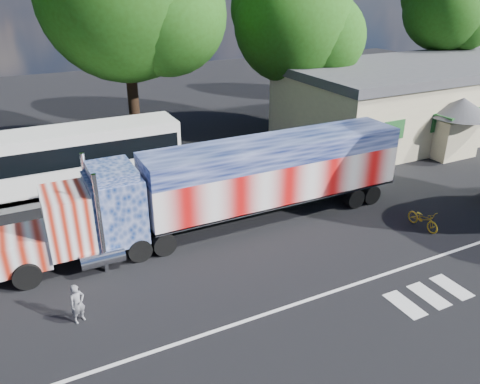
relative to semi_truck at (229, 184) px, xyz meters
name	(u,v)px	position (x,y,z in m)	size (l,w,h in m)	color
ground	(272,259)	(0.30, -3.49, -2.19)	(100.00, 100.00, 0.00)	black
lane_markings	(362,297)	(2.01, -7.26, -2.18)	(30.00, 2.67, 0.01)	silver
semi_truck	(229,184)	(0.00, 0.00, 0.00)	(19.92, 3.15, 4.25)	black
coach_bus	(66,161)	(-6.27, 7.43, -0.33)	(12.31, 2.87, 3.58)	white
hall_building	(427,97)	(20.22, 7.36, 0.43)	(22.40, 12.80, 5.20)	beige
woman	(78,304)	(-7.60, -3.92, -1.46)	(0.53, 0.35, 1.46)	slate
bicycle	(423,219)	(8.08, -4.30, -1.72)	(0.62, 1.78, 0.94)	gold
tree_far_ne	(447,10)	(27.01, 12.83, 6.22)	(7.52, 7.16, 12.06)	black
tree_ne_a	(296,24)	(11.29, 12.40, 5.67)	(9.18, 8.74, 12.27)	black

